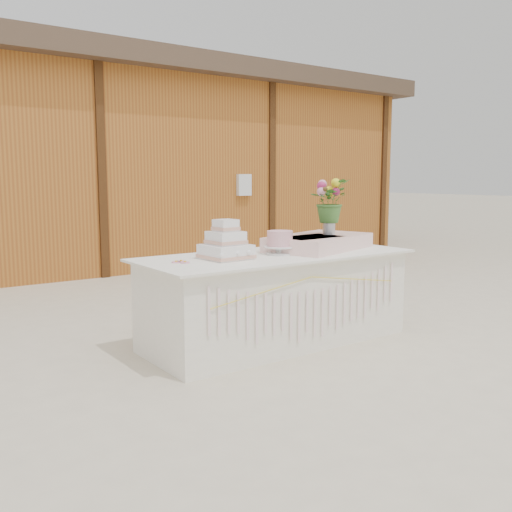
{
  "coord_description": "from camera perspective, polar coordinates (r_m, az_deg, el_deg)",
  "views": [
    {
      "loc": [
        -2.96,
        -3.8,
        1.42
      ],
      "look_at": [
        0.0,
        0.3,
        0.72
      ],
      "focal_mm": 40.0,
      "sensor_mm": 36.0,
      "label": 1
    }
  ],
  "objects": [
    {
      "name": "loose_flowers",
      "position": [
        4.37,
        -8.04,
        -0.63
      ],
      "size": [
        0.22,
        0.37,
        0.02
      ],
      "primitive_type": null,
      "rotation": [
        0.0,
        0.0,
        0.23
      ],
      "color": "pink",
      "rests_on": "cake_table"
    },
    {
      "name": "flower_vase",
      "position": [
        5.28,
        7.3,
        3.0
      ],
      "size": [
        0.12,
        0.12,
        0.16
      ],
      "primitive_type": "cylinder",
      "color": "silver",
      "rests_on": "satin_runner"
    },
    {
      "name": "bouquet",
      "position": [
        5.27,
        7.35,
        6.02
      ],
      "size": [
        0.44,
        0.41,
        0.4
      ],
      "primitive_type": "imported",
      "rotation": [
        0.0,
        0.0,
        0.33
      ],
      "color": "#3F722D",
      "rests_on": "flower_vase"
    },
    {
      "name": "pink_cake_stand",
      "position": [
        4.85,
        2.4,
        1.5
      ],
      "size": [
        0.28,
        0.28,
        0.2
      ],
      "color": "white",
      "rests_on": "cake_table"
    },
    {
      "name": "barn",
      "position": [
        10.24,
        -19.3,
        8.85
      ],
      "size": [
        12.6,
        4.6,
        3.3
      ],
      "color": "#9C5F20",
      "rests_on": "ground"
    },
    {
      "name": "ground",
      "position": [
        5.03,
        2.02,
        -8.54
      ],
      "size": [
        80.0,
        80.0,
        0.0
      ],
      "primitive_type": "plane",
      "color": "beige",
      "rests_on": "ground"
    },
    {
      "name": "wedding_cake",
      "position": [
        4.57,
        -3.04,
        1.05
      ],
      "size": [
        0.37,
        0.37,
        0.32
      ],
      "rotation": [
        0.0,
        0.0,
        0.05
      ],
      "color": "white",
      "rests_on": "cake_table"
    },
    {
      "name": "cake_table",
      "position": [
        4.93,
        2.08,
        -4.23
      ],
      "size": [
        2.4,
        1.0,
        0.77
      ],
      "color": "white",
      "rests_on": "ground"
    },
    {
      "name": "satin_runner",
      "position": [
        5.21,
        6.3,
        1.38
      ],
      "size": [
        1.15,
        0.87,
        0.13
      ],
      "primitive_type": "cube",
      "rotation": [
        0.0,
        0.0,
        0.31
      ],
      "color": "#FFCDCD",
      "rests_on": "cake_table"
    }
  ]
}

